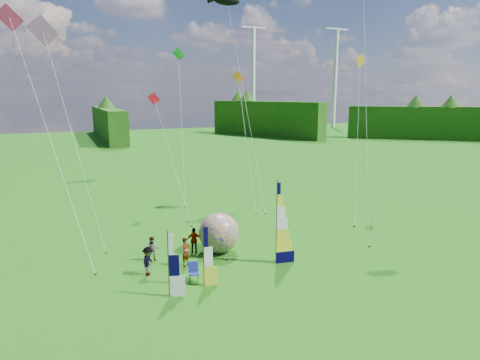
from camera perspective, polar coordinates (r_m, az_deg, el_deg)
name	(u,v)px	position (r m, az deg, el deg)	size (l,w,h in m)	color
ground	(283,286)	(25.23, 5.82, -13.87)	(220.00, 220.00, 0.00)	#306815
treeline_ring	(285,219)	(23.79, 6.01, -5.13)	(210.00, 210.00, 8.00)	#2A5714
turbine_left	(335,79)	(140.72, 12.56, 12.99)	(8.00, 1.20, 30.00)	silver
turbine_right	(253,79)	(134.27, 1.78, 13.33)	(8.00, 1.20, 30.00)	silver
feather_banner_main	(276,224)	(27.24, 4.89, -5.86)	(1.44, 0.10, 5.34)	#040031
side_banner_left	(204,257)	(24.43, -4.87, -10.22)	(0.98, 0.10, 3.52)	yellow
side_banner_far	(169,266)	(23.46, -9.50, -11.21)	(1.05, 0.10, 3.58)	white
bol_inflatable	(219,233)	(29.56, -2.83, -7.05)	(2.77, 2.77, 2.77)	#06209A
spectator_a	(186,252)	(27.60, -7.22, -9.50)	(0.68, 0.45, 1.86)	#66594C
spectator_b	(153,249)	(28.74, -11.56, -9.01)	(0.80, 0.40, 1.65)	#66594C
spectator_c	(148,261)	(26.71, -12.16, -10.52)	(1.15, 0.42, 1.77)	#66594C
spectator_d	(194,240)	(29.67, -6.12, -8.02)	(1.05, 0.43, 1.79)	#66594C
camp_chair	(194,272)	(25.60, -6.18, -12.12)	(0.64, 0.64, 1.12)	navy
kite_whale	(245,91)	(42.85, 0.64, 11.82)	(4.11, 14.82, 22.02)	black
kite_rainbow_delta	(72,125)	(32.59, -21.45, 6.80)	(6.52, 10.47, 17.11)	#F32600
kite_parafoil	(367,98)	(33.98, 16.56, 10.45)	(7.03, 10.18, 20.86)	#B6391B
small_kite_red	(171,153)	(38.09, -9.13, 3.63)	(3.09, 10.24, 11.30)	red
small_kite_orange	(247,136)	(41.31, 0.88, 5.87)	(3.48, 9.59, 13.44)	orange
small_kite_yellow	(358,131)	(39.37, 15.45, 6.30)	(7.50, 9.30, 14.97)	orange
small_kite_pink	(50,131)	(29.11, -23.97, 5.94)	(6.50, 9.45, 16.92)	#D1275C
small_kite_green	(181,119)	(45.01, -7.82, 8.00)	(4.66, 11.97, 16.20)	green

